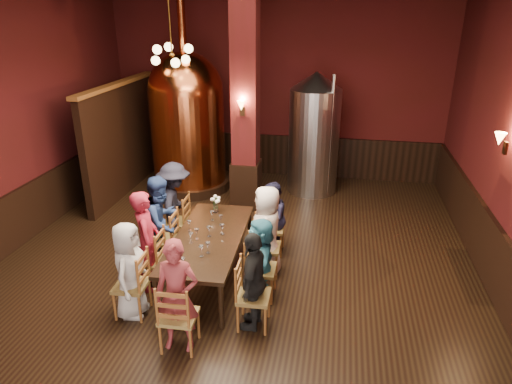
% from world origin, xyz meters
% --- Properties ---
extents(room, '(10.00, 10.02, 4.50)m').
position_xyz_m(room, '(0.00, 0.00, 2.25)').
color(room, black).
rests_on(room, ground).
extents(wainscot_right, '(0.08, 9.90, 1.00)m').
position_xyz_m(wainscot_right, '(3.96, 0.00, 0.50)').
color(wainscot_right, black).
rests_on(wainscot_right, ground).
extents(wainscot_back, '(7.90, 0.08, 1.00)m').
position_xyz_m(wainscot_back, '(0.00, 4.96, 0.50)').
color(wainscot_back, black).
rests_on(wainscot_back, ground).
extents(wainscot_left, '(0.08, 9.90, 1.00)m').
position_xyz_m(wainscot_left, '(-3.96, 0.00, 0.50)').
color(wainscot_left, black).
rests_on(wainscot_left, ground).
extents(column, '(0.58, 0.58, 4.50)m').
position_xyz_m(column, '(-0.30, 2.80, 2.25)').
color(column, '#460F12').
rests_on(column, ground).
extents(partition, '(0.22, 3.50, 2.40)m').
position_xyz_m(partition, '(-3.20, 3.20, 1.20)').
color(partition, black).
rests_on(partition, ground).
extents(pendant_cluster, '(0.90, 0.90, 1.70)m').
position_xyz_m(pendant_cluster, '(-1.80, 2.90, 3.10)').
color(pendant_cluster, '#A57226').
rests_on(pendant_cluster, room).
extents(sconce_wall, '(0.20, 0.20, 0.36)m').
position_xyz_m(sconce_wall, '(3.90, 0.80, 2.20)').
color(sconce_wall, black).
rests_on(sconce_wall, room).
extents(sconce_column, '(0.20, 0.20, 0.36)m').
position_xyz_m(sconce_column, '(-0.30, 2.50, 2.20)').
color(sconce_column, black).
rests_on(sconce_column, column).
extents(dining_table, '(1.08, 2.43, 0.75)m').
position_xyz_m(dining_table, '(-0.28, -0.08, 0.69)').
color(dining_table, black).
rests_on(dining_table, ground).
extents(chair_0, '(0.48, 0.48, 0.92)m').
position_xyz_m(chair_0, '(-1.10, -1.11, 0.46)').
color(chair_0, brown).
rests_on(chair_0, ground).
extents(person_0, '(0.48, 0.71, 1.39)m').
position_xyz_m(person_0, '(-1.10, -1.11, 0.69)').
color(person_0, '#BCBCBC').
rests_on(person_0, ground).
extents(chair_1, '(0.48, 0.48, 0.92)m').
position_xyz_m(chair_1, '(-1.12, -0.44, 0.46)').
color(chair_1, brown).
rests_on(chair_1, ground).
extents(person_1, '(0.55, 0.67, 1.57)m').
position_xyz_m(person_1, '(-1.12, -0.44, 0.79)').
color(person_1, maroon).
rests_on(person_1, ground).
extents(chair_2, '(0.48, 0.48, 0.92)m').
position_xyz_m(chair_2, '(-1.15, 0.22, 0.46)').
color(chair_2, brown).
rests_on(chair_2, ground).
extents(person_2, '(0.53, 0.82, 1.55)m').
position_xyz_m(person_2, '(-1.15, 0.22, 0.78)').
color(person_2, navy).
rests_on(person_2, ground).
extents(chair_3, '(0.48, 0.48, 0.92)m').
position_xyz_m(chair_3, '(-1.17, 0.89, 0.46)').
color(chair_3, brown).
rests_on(chair_3, ground).
extents(person_3, '(0.82, 1.12, 1.55)m').
position_xyz_m(person_3, '(-1.17, 0.89, 0.77)').
color(person_3, black).
rests_on(person_3, ground).
extents(chair_4, '(0.48, 0.48, 0.92)m').
position_xyz_m(chair_4, '(0.60, -1.05, 0.46)').
color(chair_4, brown).
rests_on(chair_4, ground).
extents(person_4, '(0.40, 0.84, 1.39)m').
position_xyz_m(person_4, '(0.60, -1.05, 0.70)').
color(person_4, black).
rests_on(person_4, ground).
extents(chair_5, '(0.48, 0.48, 0.92)m').
position_xyz_m(chair_5, '(0.58, -0.38, 0.46)').
color(chair_5, brown).
rests_on(chair_5, ground).
extents(person_5, '(0.66, 1.23, 1.26)m').
position_xyz_m(person_5, '(0.58, -0.38, 0.63)').
color(person_5, teal).
rests_on(person_5, ground).
extents(chair_6, '(0.48, 0.48, 0.92)m').
position_xyz_m(chair_6, '(0.55, 0.28, 0.46)').
color(chair_6, brown).
rests_on(chair_6, ground).
extents(person_6, '(0.57, 0.78, 1.48)m').
position_xyz_m(person_6, '(0.55, 0.28, 0.74)').
color(person_6, white).
rests_on(person_6, ground).
extents(chair_7, '(0.48, 0.48, 0.92)m').
position_xyz_m(chair_7, '(0.53, 0.95, 0.46)').
color(chair_7, brown).
rests_on(chair_7, ground).
extents(person_7, '(0.31, 0.63, 1.28)m').
position_xyz_m(person_7, '(0.53, 0.95, 0.64)').
color(person_7, '#1A1A34').
rests_on(person_7, ground).
extents(chair_8, '(0.48, 0.48, 0.92)m').
position_xyz_m(chair_8, '(-0.23, -1.63, 0.46)').
color(chair_8, brown).
rests_on(chair_8, ground).
extents(person_8, '(0.57, 0.39, 1.49)m').
position_xyz_m(person_8, '(-0.23, -1.63, 0.75)').
color(person_8, maroon).
rests_on(person_8, ground).
extents(copper_kettle, '(2.17, 2.17, 4.39)m').
position_xyz_m(copper_kettle, '(-1.82, 3.66, 1.60)').
color(copper_kettle, black).
rests_on(copper_kettle, ground).
extents(steel_vessel, '(1.23, 1.23, 2.71)m').
position_xyz_m(steel_vessel, '(1.01, 3.96, 1.36)').
color(steel_vessel, '#B2B2B7').
rests_on(steel_vessel, ground).
extents(rose_vase, '(0.18, 0.18, 0.31)m').
position_xyz_m(rose_vase, '(-0.41, 0.79, 0.95)').
color(rose_vase, white).
rests_on(rose_vase, dining_table).
extents(wine_glass_0, '(0.07, 0.07, 0.17)m').
position_xyz_m(wine_glass_0, '(-0.20, 0.34, 0.83)').
color(wine_glass_0, white).
rests_on(wine_glass_0, dining_table).
extents(wine_glass_1, '(0.07, 0.07, 0.17)m').
position_xyz_m(wine_glass_1, '(-0.28, -0.08, 0.83)').
color(wine_glass_1, white).
rests_on(wine_glass_1, dining_table).
extents(wine_glass_2, '(0.07, 0.07, 0.17)m').
position_xyz_m(wine_glass_2, '(-0.15, -0.56, 0.83)').
color(wine_glass_2, white).
rests_on(wine_glass_2, dining_table).
extents(wine_glass_3, '(0.07, 0.07, 0.17)m').
position_xyz_m(wine_glass_3, '(-0.48, -0.32, 0.83)').
color(wine_glass_3, white).
rests_on(wine_glass_3, dining_table).
extents(wine_glass_4, '(0.07, 0.07, 0.17)m').
position_xyz_m(wine_glass_4, '(-0.09, 0.02, 0.83)').
color(wine_glass_4, white).
rests_on(wine_glass_4, dining_table).
extents(wine_glass_5, '(0.07, 0.07, 0.17)m').
position_xyz_m(wine_glass_5, '(-0.38, 0.47, 0.83)').
color(wine_glass_5, white).
rests_on(wine_glass_5, dining_table).
extents(wine_glass_6, '(0.07, 0.07, 0.17)m').
position_xyz_m(wine_glass_6, '(-0.36, -1.03, 0.83)').
color(wine_glass_6, white).
rests_on(wine_glass_6, dining_table).
extents(wine_glass_7, '(0.07, 0.07, 0.17)m').
position_xyz_m(wine_glass_7, '(-0.63, 0.06, 0.83)').
color(wine_glass_7, white).
rests_on(wine_glass_7, dining_table).
extents(wine_glass_8, '(0.07, 0.07, 0.17)m').
position_xyz_m(wine_glass_8, '(-0.21, -0.67, 0.83)').
color(wine_glass_8, white).
rests_on(wine_glass_8, dining_table).
extents(wine_glass_9, '(0.07, 0.07, 0.17)m').
position_xyz_m(wine_glass_9, '(-0.43, -0.19, 0.83)').
color(wine_glass_9, white).
rests_on(wine_glass_9, dining_table).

